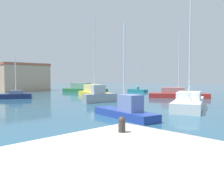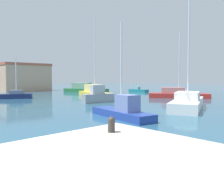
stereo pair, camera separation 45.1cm
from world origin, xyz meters
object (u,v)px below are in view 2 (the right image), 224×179
Objects in this scene: sailboat_blue_far_right at (123,110)px; sailboat_red_center_channel at (177,94)px; motorboat_grey_near_pier at (99,96)px; sailboat_yellow_distant_east at (94,92)px; sailboat_teal_inner_mooring at (138,90)px; sailboat_navy_mid_harbor at (16,95)px; sailboat_white_distant_north at (188,102)px; mooring_bollard at (111,124)px; motorboat_green_far_left at (85,89)px.

sailboat_red_center_channel is (17.66, 6.41, 0.01)m from sailboat_blue_far_right.
sailboat_yellow_distant_east is (5.49, 7.60, -0.02)m from motorboat_grey_near_pier.
sailboat_yellow_distant_east is 1.82× the size of sailboat_teal_inner_mooring.
sailboat_blue_far_right is at bearing -123.41° from sailboat_yellow_distant_east.
sailboat_navy_mid_harbor is 11.21m from sailboat_yellow_distant_east.
sailboat_white_distant_north reaches higher than sailboat_teal_inner_mooring.
motorboat_green_far_left is (23.15, 32.42, -0.69)m from mooring_bollard.
sailboat_teal_inner_mooring reaches higher than motorboat_green_far_left.
mooring_bollard is at bearing -153.07° from sailboat_red_center_channel.
sailboat_yellow_distant_east reaches higher than motorboat_green_far_left.
sailboat_blue_far_right is at bearing -121.82° from motorboat_green_far_left.
sailboat_white_distant_north is (2.24, -9.98, -0.09)m from motorboat_grey_near_pier.
sailboat_yellow_distant_east reaches higher than sailboat_white_distant_north.
sailboat_navy_mid_harbor is at bearing 176.36° from sailboat_teal_inner_mooring.
motorboat_green_far_left is at bearing 19.15° from sailboat_navy_mid_harbor.
mooring_bollard is 29.17m from sailboat_yellow_distant_east.
sailboat_white_distant_north is 11.96m from sailboat_red_center_channel.
sailboat_blue_far_right is 31.11m from motorboat_green_far_left.
sailboat_white_distant_north reaches higher than motorboat_green_far_left.
sailboat_navy_mid_harbor is (7.48, 26.98, -0.87)m from mooring_bollard.
sailboat_teal_inner_mooring is 26.06m from sailboat_white_distant_north.
sailboat_red_center_channel is at bearing -40.74° from sailboat_navy_mid_harbor.
sailboat_yellow_distant_east is at bearing 79.52° from sailboat_white_distant_north.
motorboat_grey_near_pier is at bearing 102.65° from sailboat_white_distant_north.
sailboat_red_center_channel reaches higher than sailboat_navy_mid_harbor.
motorboat_green_far_left is (8.44, 27.01, 0.04)m from sailboat_white_distant_north.
sailboat_yellow_distant_east is 1.33× the size of sailboat_red_center_channel.
motorboat_green_far_left is at bearing 54.47° from mooring_bollard.
sailboat_yellow_distant_east reaches higher than sailboat_red_center_channel.
sailboat_yellow_distant_east is 1.18× the size of sailboat_white_distant_north.
mooring_bollard is at bearing -129.02° from motorboat_grey_near_pier.
mooring_bollard is 9.06m from sailboat_blue_far_right.
motorboat_green_far_left is at bearing 139.65° from sailboat_teal_inner_mooring.
sailboat_blue_far_right is at bearing 41.59° from mooring_bollard.
mooring_bollard is 0.08× the size of sailboat_blue_far_right.
mooring_bollard is 0.06× the size of sailboat_red_center_channel.
sailboat_teal_inner_mooring is (31.34, 25.46, -0.93)m from mooring_bollard.
sailboat_blue_far_right reaches higher than motorboat_grey_near_pier.
motorboat_grey_near_pier is 0.46× the size of motorboat_green_far_left.
sailboat_white_distant_north is at bearing -71.50° from sailboat_navy_mid_harbor.
sailboat_blue_far_right is 11.00m from motorboat_grey_near_pier.
motorboat_grey_near_pier is 0.63× the size of sailboat_teal_inner_mooring.
sailboat_white_distant_north reaches higher than mooring_bollard.
sailboat_white_distant_north is (-16.63, -20.06, 0.20)m from sailboat_teal_inner_mooring.
mooring_bollard is 40.39m from sailboat_teal_inner_mooring.
motorboat_grey_near_pier is (12.46, 15.38, -0.64)m from mooring_bollard.
sailboat_blue_far_right is 31.37m from sailboat_teal_inner_mooring.
sailboat_red_center_channel is at bearing 26.93° from mooring_bollard.
motorboat_green_far_left is at bearing 72.64° from sailboat_white_distant_north.
sailboat_teal_inner_mooring is at bearing 50.33° from sailboat_white_distant_north.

